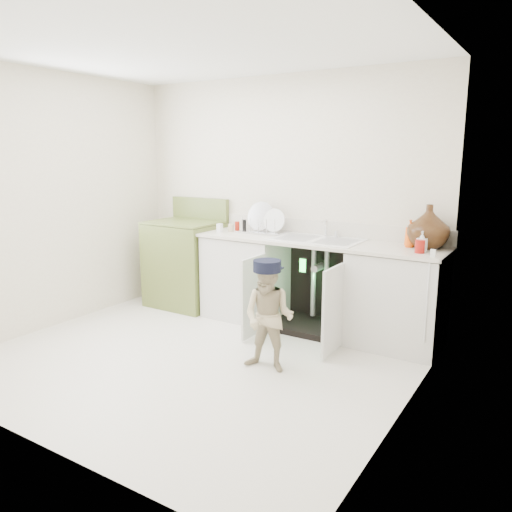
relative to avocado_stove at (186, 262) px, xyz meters
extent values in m
plane|color=beige|center=(1.06, -1.18, -0.50)|extent=(3.50, 3.50, 0.00)
cube|color=silver|center=(1.06, 0.32, 0.75)|extent=(3.50, 2.50, 0.02)
cube|color=silver|center=(1.06, -2.68, 0.75)|extent=(3.50, 2.50, 0.02)
cube|color=silver|center=(-0.69, -1.18, 0.75)|extent=(2.50, 3.00, 0.02)
cube|color=silver|center=(2.81, -1.18, 0.75)|extent=(2.50, 3.00, 0.02)
plane|color=white|center=(1.06, -1.18, 2.00)|extent=(3.50, 3.50, 0.00)
cube|color=silver|center=(0.81, 0.02, -0.07)|extent=(0.80, 0.60, 0.86)
cube|color=silver|center=(2.41, 0.02, -0.07)|extent=(0.80, 0.60, 0.86)
cube|color=black|center=(1.61, 0.29, -0.07)|extent=(0.80, 0.06, 0.86)
cube|color=black|center=(1.61, 0.02, -0.47)|extent=(0.80, 0.60, 0.06)
cylinder|color=gray|center=(1.54, 0.12, -0.05)|extent=(0.05, 0.05, 0.70)
cylinder|color=gray|center=(1.68, 0.12, -0.05)|extent=(0.05, 0.05, 0.70)
cylinder|color=gray|center=(1.61, 0.07, 0.12)|extent=(0.07, 0.18, 0.07)
cube|color=silver|center=(1.21, -0.48, -0.10)|extent=(0.03, 0.40, 0.76)
cube|color=silver|center=(2.01, -0.48, -0.10)|extent=(0.02, 0.40, 0.76)
cube|color=silver|center=(1.61, 0.02, 0.39)|extent=(2.44, 0.64, 0.03)
cube|color=silver|center=(1.61, 0.31, 0.48)|extent=(2.44, 0.02, 0.15)
cube|color=white|center=(1.61, 0.02, 0.40)|extent=(0.85, 0.55, 0.02)
cube|color=gray|center=(1.41, 0.02, 0.41)|extent=(0.34, 0.40, 0.01)
cube|color=gray|center=(1.82, 0.02, 0.41)|extent=(0.34, 0.40, 0.01)
cylinder|color=silver|center=(1.61, 0.24, 0.49)|extent=(0.03, 0.03, 0.17)
cylinder|color=silver|center=(1.61, 0.18, 0.57)|extent=(0.02, 0.14, 0.02)
cylinder|color=silver|center=(1.72, 0.24, 0.44)|extent=(0.04, 0.04, 0.06)
cylinder|color=white|center=(2.74, -0.29, 0.05)|extent=(0.01, 0.01, 0.70)
cube|color=white|center=(2.74, -0.20, 0.43)|extent=(0.04, 0.02, 0.06)
cube|color=silver|center=(0.94, 0.14, 0.41)|extent=(0.49, 0.33, 0.02)
cylinder|color=silver|center=(0.90, 0.16, 0.50)|extent=(0.31, 0.11, 0.30)
cylinder|color=white|center=(1.08, 0.14, 0.49)|extent=(0.24, 0.06, 0.24)
cylinder|color=silver|center=(0.75, 0.04, 0.49)|extent=(0.01, 0.01, 0.14)
cylinder|color=silver|center=(0.85, 0.04, 0.49)|extent=(0.01, 0.01, 0.14)
cylinder|color=silver|center=(0.94, 0.04, 0.49)|extent=(0.01, 0.01, 0.14)
cylinder|color=silver|center=(1.04, 0.04, 0.49)|extent=(0.01, 0.01, 0.14)
cylinder|color=silver|center=(1.14, 0.04, 0.49)|extent=(0.01, 0.01, 0.14)
imported|color=#471F14|center=(2.61, 0.16, 0.59)|extent=(0.37, 0.37, 0.38)
imported|color=#FF590D|center=(2.47, 0.12, 0.52)|extent=(0.09, 0.09, 0.24)
imported|color=white|center=(2.61, -0.04, 0.49)|extent=(0.08, 0.08, 0.18)
cylinder|color=#A1140D|center=(2.61, -0.10, 0.46)|extent=(0.08, 0.08, 0.11)
cylinder|color=#A81E0E|center=(0.64, 0.10, 0.45)|extent=(0.05, 0.05, 0.10)
cylinder|color=#C3AF8F|center=(0.62, 0.02, 0.44)|extent=(0.06, 0.06, 0.08)
cylinder|color=black|center=(0.71, 0.14, 0.46)|extent=(0.04, 0.04, 0.12)
cube|color=white|center=(0.54, -0.08, 0.45)|extent=(0.05, 0.05, 0.09)
cube|color=olive|center=(0.00, -0.01, -0.03)|extent=(0.78, 0.65, 0.94)
cube|color=olive|center=(0.00, -0.01, 0.46)|extent=(0.78, 0.65, 0.02)
cube|color=olive|center=(0.00, 0.28, 0.59)|extent=(0.78, 0.06, 0.25)
cylinder|color=black|center=(-0.19, -0.17, 0.45)|extent=(0.17, 0.17, 0.02)
cylinder|color=silver|center=(-0.19, -0.17, 0.47)|extent=(0.21, 0.21, 0.01)
cylinder|color=black|center=(-0.19, 0.15, 0.45)|extent=(0.17, 0.17, 0.02)
cylinder|color=silver|center=(-0.19, 0.15, 0.47)|extent=(0.21, 0.21, 0.01)
cylinder|color=black|center=(0.19, -0.17, 0.45)|extent=(0.17, 0.17, 0.02)
cylinder|color=silver|center=(0.19, -0.17, 0.47)|extent=(0.21, 0.21, 0.01)
cylinder|color=black|center=(0.19, 0.15, 0.45)|extent=(0.17, 0.17, 0.02)
cylinder|color=silver|center=(0.19, 0.15, 0.47)|extent=(0.21, 0.21, 0.01)
imported|color=#C3B38C|center=(1.71, -1.04, -0.06)|extent=(0.47, 0.38, 0.88)
cylinder|color=black|center=(1.71, -1.04, 0.36)|extent=(0.25, 0.25, 0.09)
cube|color=black|center=(1.69, -0.94, 0.32)|extent=(0.18, 0.11, 0.01)
cube|color=black|center=(1.64, -0.32, 0.22)|extent=(0.07, 0.01, 0.14)
cube|color=#26F23F|center=(1.64, -0.33, 0.22)|extent=(0.06, 0.00, 0.12)
camera|label=1|loc=(3.61, -4.29, 1.22)|focal=35.00mm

